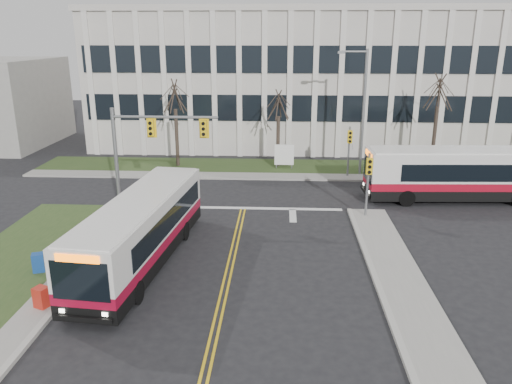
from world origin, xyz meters
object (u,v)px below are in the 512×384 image
at_px(bus_main, 142,232).
at_px(bus_cross, 464,176).
at_px(streetlight, 361,106).
at_px(newspaper_box_blue, 39,264).
at_px(newspaper_box_red, 42,299).
at_px(directory_sign, 284,155).

xyz_separation_m(bus_main, bus_cross, (17.90, 10.12, 0.10)).
bearing_deg(streetlight, bus_cross, -44.41).
relative_size(bus_cross, newspaper_box_blue, 12.83).
bearing_deg(newspaper_box_blue, bus_main, -2.67).
bearing_deg(bus_cross, newspaper_box_red, -57.50).
bearing_deg(directory_sign, newspaper_box_red, -113.41).
bearing_deg(newspaper_box_red, bus_main, 78.83).
relative_size(directory_sign, bus_cross, 0.16).
relative_size(bus_main, newspaper_box_blue, 12.03).
xyz_separation_m(bus_main, newspaper_box_blue, (-4.29, -1.39, -1.05)).
bearing_deg(streetlight, directory_sign, 166.77).
bearing_deg(bus_main, newspaper_box_red, -116.27).
relative_size(bus_main, newspaper_box_red, 12.03).
distance_m(directory_sign, newspaper_box_blue, 21.46).
relative_size(streetlight, newspaper_box_blue, 9.68).
bearing_deg(newspaper_box_blue, streetlight, 25.72).
bearing_deg(streetlight, bus_main, -127.42).
relative_size(bus_cross, newspaper_box_red, 12.83).
relative_size(streetlight, directory_sign, 4.60).
height_order(streetlight, newspaper_box_red, streetlight).
height_order(bus_cross, newspaper_box_blue, bus_cross).
bearing_deg(bus_cross, directory_sign, -124.23).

